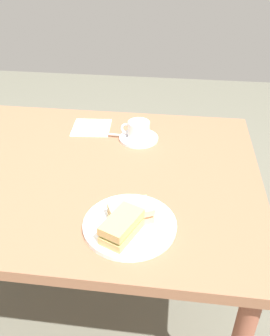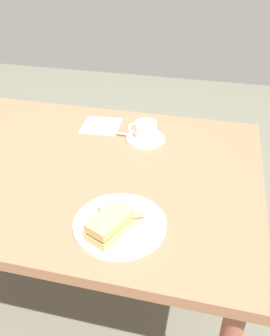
{
  "view_description": "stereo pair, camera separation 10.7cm",
  "coord_description": "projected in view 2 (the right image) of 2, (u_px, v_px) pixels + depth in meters",
  "views": [
    {
      "loc": [
        0.39,
        -0.98,
        1.42
      ],
      "look_at": [
        0.26,
        -0.02,
        0.77
      ],
      "focal_mm": 38.44,
      "sensor_mm": 36.0,
      "label": 1
    },
    {
      "loc": [
        0.49,
        -0.96,
        1.42
      ],
      "look_at": [
        0.26,
        -0.02,
        0.77
      ],
      "focal_mm": 38.44,
      "sensor_mm": 36.0,
      "label": 2
    }
  ],
  "objects": [
    {
      "name": "coffee_cup",
      "position": [
        145.0,
        129.0,
        1.36
      ],
      "size": [
        0.11,
        0.08,
        0.06
      ],
      "color": "white",
      "rests_on": "coffee_saucer"
    },
    {
      "name": "sandwich_back",
      "position": [
        110.0,
        225.0,
        0.92
      ],
      "size": [
        0.11,
        0.14,
        0.06
      ],
      "color": "tan",
      "rests_on": "sandwich_plate"
    },
    {
      "name": "dining_table",
      "position": [
        65.0,
        180.0,
        1.3
      ],
      "size": [
        1.35,
        0.91,
        0.74
      ],
      "color": "#966347",
      "rests_on": "ground_plane"
    },
    {
      "name": "sandwich_front",
      "position": [
        122.0,
        212.0,
        0.97
      ],
      "size": [
        0.13,
        0.11,
        0.05
      ],
      "color": "#DCBC80",
      "rests_on": "sandwich_plate"
    },
    {
      "name": "napkin",
      "position": [
        101.0,
        126.0,
        1.48
      ],
      "size": [
        0.16,
        0.16,
        0.0
      ],
      "primitive_type": "cube",
      "rotation": [
        0.0,
        0.0,
        0.08
      ],
      "color": "white",
      "rests_on": "dining_table"
    },
    {
      "name": "ground_plane",
      "position": [
        81.0,
        296.0,
        1.66
      ],
      "size": [
        6.0,
        6.0,
        0.0
      ],
      "primitive_type": "plane",
      "color": "#686758"
    },
    {
      "name": "sandwich_plate",
      "position": [
        120.0,
        224.0,
        0.98
      ],
      "size": [
        0.26,
        0.26,
        0.01
      ],
      "primitive_type": "cylinder",
      "color": "white",
      "rests_on": "dining_table"
    },
    {
      "name": "spoon",
      "position": [
        127.0,
        134.0,
        1.39
      ],
      "size": [
        0.1,
        0.02,
        0.01
      ],
      "color": "silver",
      "rests_on": "coffee_saucer"
    },
    {
      "name": "coffee_saucer",
      "position": [
        146.0,
        139.0,
        1.38
      ],
      "size": [
        0.15,
        0.15,
        0.01
      ],
      "primitive_type": "cylinder",
      "color": "white",
      "rests_on": "dining_table"
    }
  ]
}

